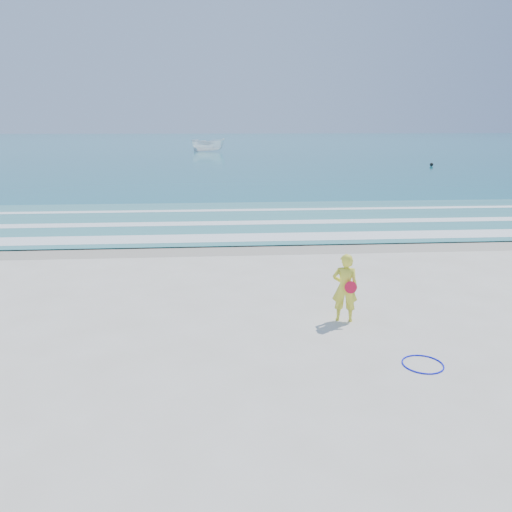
{
  "coord_description": "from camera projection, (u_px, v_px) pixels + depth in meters",
  "views": [
    {
      "loc": [
        -0.81,
        -8.29,
        4.3
      ],
      "look_at": [
        0.12,
        4.0,
        1.0
      ],
      "focal_mm": 35.0,
      "sensor_mm": 36.0,
      "label": 1
    }
  ],
  "objects": [
    {
      "name": "boat",
      "position": [
        208.0,
        145.0,
        75.93
      ],
      "size": [
        5.31,
        2.51,
        1.98
      ],
      "primitive_type": "imported",
      "rotation": [
        0.0,
        0.0,
        1.45
      ],
      "color": "white",
      "rests_on": "ocean"
    },
    {
      "name": "shallow",
      "position": [
        237.0,
        220.0,
        22.63
      ],
      "size": [
        400.0,
        10.0,
        0.01
      ],
      "primitive_type": "cube",
      "color": "#59B7AD",
      "rests_on": "ocean"
    },
    {
      "name": "hoop",
      "position": [
        423.0,
        364.0,
        9.15
      ],
      "size": [
        0.93,
        0.93,
        0.03
      ],
      "primitive_type": "torus",
      "rotation": [
        0.0,
        0.0,
        -0.28
      ],
      "color": "#0C14E7",
      "rests_on": "ground"
    },
    {
      "name": "buoy",
      "position": [
        432.0,
        164.0,
        50.36
      ],
      "size": [
        0.36,
        0.36,
        0.36
      ],
      "primitive_type": "sphere",
      "color": "black",
      "rests_on": "ocean"
    },
    {
      "name": "ground",
      "position": [
        266.0,
        365.0,
        9.16
      ],
      "size": [
        400.0,
        400.0,
        0.0
      ],
      "primitive_type": "plane",
      "color": "silver",
      "rests_on": "ground"
    },
    {
      "name": "foam_near",
      "position": [
        240.0,
        238.0,
        19.06
      ],
      "size": [
        400.0,
        1.4,
        0.01
      ],
      "primitive_type": "cube",
      "color": "white",
      "rests_on": "shallow"
    },
    {
      "name": "foam_mid",
      "position": [
        237.0,
        223.0,
        21.86
      ],
      "size": [
        400.0,
        0.9,
        0.01
      ],
      "primitive_type": "cube",
      "color": "white",
      "rests_on": "shallow"
    },
    {
      "name": "ocean",
      "position": [
        221.0,
        143.0,
        110.28
      ],
      "size": [
        400.0,
        190.0,
        0.04
      ],
      "primitive_type": "cube",
      "color": "#19727F",
      "rests_on": "ground"
    },
    {
      "name": "wet_sand",
      "position": [
        242.0,
        247.0,
        17.82
      ],
      "size": [
        400.0,
        2.4,
        0.0
      ],
      "primitive_type": "cube",
      "color": "#B2A893",
      "rests_on": "ground"
    },
    {
      "name": "foam_far",
      "position": [
        235.0,
        210.0,
        25.03
      ],
      "size": [
        400.0,
        0.6,
        0.01
      ],
      "primitive_type": "cube",
      "color": "white",
      "rests_on": "shallow"
    },
    {
      "name": "woman",
      "position": [
        345.0,
        288.0,
        11.01
      ],
      "size": [
        0.63,
        0.49,
        1.55
      ],
      "color": "yellow",
      "rests_on": "ground"
    }
  ]
}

